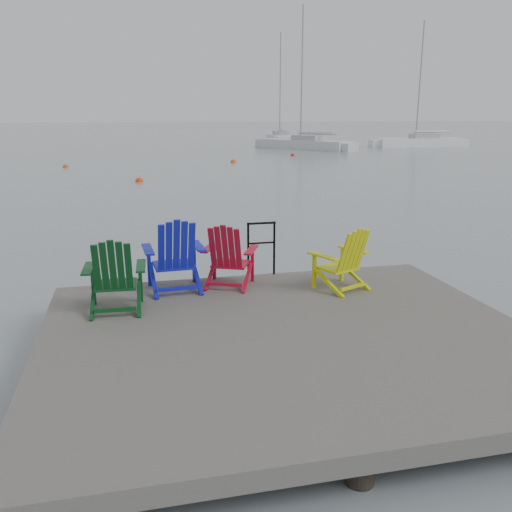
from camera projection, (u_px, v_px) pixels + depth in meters
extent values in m
plane|color=slate|center=(288.00, 369.00, 6.78)|extent=(400.00, 400.00, 0.00)
cube|color=#292624|center=(288.00, 340.00, 6.68)|extent=(6.00, 5.00, 0.20)
cylinder|color=black|center=(358.00, 511.00, 4.79)|extent=(0.26, 0.26, 1.20)
cylinder|color=black|center=(79.00, 342.00, 8.34)|extent=(0.26, 0.26, 1.20)
cylinder|color=black|center=(250.00, 327.00, 8.93)|extent=(0.26, 0.26, 1.20)
cylinder|color=black|center=(400.00, 313.00, 9.53)|extent=(0.26, 0.26, 1.20)
cylinder|color=black|center=(248.00, 250.00, 8.85)|extent=(0.04, 0.04, 0.90)
cylinder|color=black|center=(274.00, 248.00, 8.95)|extent=(0.04, 0.04, 0.90)
cylinder|color=black|center=(261.00, 223.00, 8.79)|extent=(0.48, 0.04, 0.04)
cylinder|color=black|center=(261.00, 243.00, 8.88)|extent=(0.44, 0.03, 0.03)
cube|color=#0A3A17|center=(116.00, 285.00, 7.41)|extent=(0.57, 0.51, 0.04)
cube|color=#0A3A17|center=(93.00, 285.00, 7.56)|extent=(0.05, 0.05, 0.58)
cube|color=#0A3A17|center=(141.00, 282.00, 7.68)|extent=(0.05, 0.05, 0.58)
cube|color=#0A3A17|center=(88.00, 268.00, 7.27)|extent=(0.15, 0.63, 0.03)
cube|color=#0A3A17|center=(141.00, 266.00, 7.39)|extent=(0.15, 0.63, 0.03)
cube|color=#0A3A17|center=(113.00, 267.00, 7.01)|extent=(0.52, 0.29, 0.71)
cube|color=#1017AE|center=(174.00, 265.00, 8.27)|extent=(0.63, 0.57, 0.04)
cube|color=#1017AE|center=(149.00, 266.00, 8.39)|extent=(0.06, 0.06, 0.63)
cube|color=#1017AE|center=(194.00, 263.00, 8.59)|extent=(0.06, 0.06, 0.63)
cube|color=#1017AE|center=(148.00, 249.00, 8.08)|extent=(0.18, 0.69, 0.03)
cube|color=#1017AE|center=(198.00, 246.00, 8.29)|extent=(0.18, 0.69, 0.03)
cube|color=#1017AE|center=(177.00, 247.00, 7.84)|extent=(0.57, 0.32, 0.77)
cube|color=#B00C25|center=(230.00, 264.00, 8.48)|extent=(0.67, 0.64, 0.04)
cube|color=#B00C25|center=(214.00, 262.00, 8.73)|extent=(0.06, 0.06, 0.56)
cube|color=#B00C25|center=(252.00, 264.00, 8.62)|extent=(0.06, 0.06, 0.56)
cube|color=#B00C25|center=(209.00, 248.00, 8.46)|extent=(0.35, 0.60, 0.03)
cube|color=#B00C25|center=(251.00, 250.00, 8.34)|extent=(0.35, 0.60, 0.03)
cube|color=#B00C25|center=(225.00, 248.00, 8.08)|extent=(0.55, 0.43, 0.68)
cube|color=#C3CA0B|center=(337.00, 268.00, 8.31)|extent=(0.65, 0.62, 0.04)
cube|color=#C3CA0B|center=(314.00, 271.00, 8.29)|extent=(0.06, 0.06, 0.54)
cube|color=#C3CA0B|center=(342.00, 265.00, 8.64)|extent=(0.06, 0.06, 0.54)
cube|color=#C3CA0B|center=(323.00, 256.00, 8.04)|extent=(0.34, 0.58, 0.03)
cube|color=#C3CA0B|center=(354.00, 250.00, 8.42)|extent=(0.34, 0.58, 0.03)
cube|color=#C3CA0B|center=(353.00, 251.00, 7.99)|extent=(0.53, 0.42, 0.66)
cube|color=silver|center=(304.00, 146.00, 48.51)|extent=(7.04, 8.73, 1.10)
cube|color=#9E9EA3|center=(309.00, 138.00, 48.04)|extent=(2.88, 3.15, 0.55)
cylinder|color=gray|center=(302.00, 74.00, 47.23)|extent=(0.12, 0.12, 11.25)
cube|color=silver|center=(280.00, 139.00, 61.15)|extent=(3.51, 8.90, 1.10)
cube|color=#9E9EA3|center=(281.00, 133.00, 60.55)|extent=(1.94, 2.80, 0.55)
cylinder|color=gray|center=(280.00, 84.00, 60.04)|extent=(0.12, 0.12, 10.83)
cube|color=white|center=(419.00, 144.00, 52.04)|extent=(8.50, 2.64, 1.10)
cube|color=#9E9EA3|center=(424.00, 137.00, 51.94)|extent=(2.60, 1.66, 0.55)
cylinder|color=gray|center=(420.00, 81.00, 50.49)|extent=(0.12, 0.12, 10.49)
sphere|color=red|center=(139.00, 182.00, 25.47)|extent=(0.38, 0.38, 0.38)
sphere|color=#C2430B|center=(66.00, 167.00, 32.21)|extent=(0.35, 0.35, 0.35)
sphere|color=#E8470D|center=(233.00, 162.00, 35.44)|extent=(0.40, 0.40, 0.40)
sphere|color=red|center=(293.00, 156.00, 40.90)|extent=(0.35, 0.35, 0.35)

